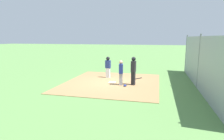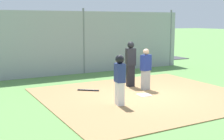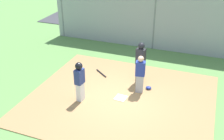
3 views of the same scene
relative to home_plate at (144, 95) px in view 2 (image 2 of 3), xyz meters
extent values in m
plane|color=#5B8947|center=(0.00, 0.00, -0.04)|extent=(140.00, 140.00, 0.00)
cube|color=#9E774C|center=(0.00, 0.00, -0.03)|extent=(7.20, 6.40, 0.03)
cube|color=white|center=(0.00, 0.00, 0.00)|extent=(0.48, 0.48, 0.02)
cube|color=#9E9EA3|center=(-0.56, -0.73, 0.38)|extent=(0.33, 0.27, 0.77)
cube|color=navy|center=(-0.56, -0.73, 1.07)|extent=(0.42, 0.32, 0.61)
sphere|color=tan|center=(-0.56, -0.73, 1.50)|extent=(0.24, 0.24, 0.24)
cube|color=black|center=(-0.35, -1.52, 0.43)|extent=(0.33, 0.26, 0.88)
cube|color=#232328|center=(-0.35, -1.52, 1.23)|extent=(0.41, 0.31, 0.70)
sphere|color=black|center=(-0.35, -1.52, 1.71)|extent=(0.28, 0.28, 0.28)
cube|color=silver|center=(1.44, 0.68, 0.37)|extent=(0.25, 0.32, 0.76)
cube|color=navy|center=(1.44, 0.68, 1.05)|extent=(0.30, 0.41, 0.60)
sphere|color=tan|center=(1.44, 0.68, 1.47)|extent=(0.24, 0.24, 0.24)
sphere|color=black|center=(1.44, 0.68, 1.49)|extent=(0.29, 0.29, 0.29)
cylinder|color=black|center=(1.52, -1.62, 0.02)|extent=(0.71, 0.57, 0.06)
ellipsoid|color=navy|center=(-0.88, -1.07, 0.05)|extent=(0.24, 0.20, 0.12)
cube|color=#93999E|center=(0.00, -5.52, 1.56)|extent=(12.00, 0.05, 3.20)
cylinder|color=slate|center=(-5.70, -5.52, 1.64)|extent=(0.10, 0.10, 3.35)
cylinder|color=slate|center=(0.00, -5.52, 1.64)|extent=(0.10, 0.10, 3.35)
cube|color=#38383D|center=(0.00, -9.97, -0.02)|extent=(18.00, 5.20, 0.04)
cube|color=black|center=(0.40, -10.10, 0.40)|extent=(4.37, 2.17, 0.64)
cube|color=black|center=(0.55, -10.08, 1.00)|extent=(2.47, 1.82, 0.56)
cylinder|color=black|center=(-0.86, -11.10, 0.30)|extent=(0.62, 0.25, 0.60)
cylinder|color=black|center=(-1.06, -9.41, 0.30)|extent=(0.62, 0.25, 0.60)
cylinder|color=black|center=(1.85, -10.78, 0.30)|extent=(0.62, 0.25, 0.60)
cylinder|color=black|center=(1.66, -9.10, 0.30)|extent=(0.62, 0.25, 0.60)
cube|color=#28428C|center=(3.37, -10.51, 0.40)|extent=(4.38, 2.22, 0.64)
cylinder|color=black|center=(1.91, -11.18, 0.30)|extent=(0.62, 0.25, 0.60)
cylinder|color=black|center=(2.13, -9.49, 0.30)|extent=(0.62, 0.25, 0.60)
camera|label=1|loc=(-12.47, -3.07, 3.08)|focal=30.24mm
camera|label=2|loc=(6.21, 8.91, 2.71)|focal=48.55mm
camera|label=3|loc=(-2.93, 8.72, 6.04)|focal=43.79mm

